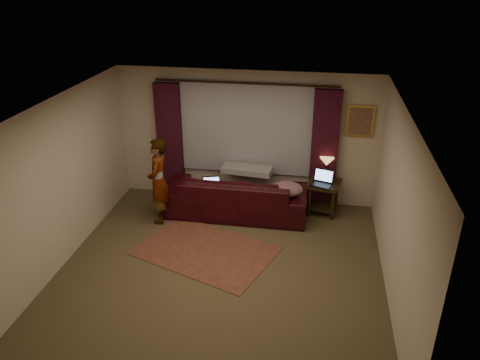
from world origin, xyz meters
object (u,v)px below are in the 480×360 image
at_px(laptop_sofa, 212,185).
at_px(tiffany_lamp, 326,168).
at_px(end_table, 323,197).
at_px(person, 159,181).
at_px(laptop_table, 321,178).
at_px(sofa, 237,188).

distance_m(laptop_sofa, tiffany_lamp, 2.16).
xyz_separation_m(end_table, person, (-2.95, -0.79, 0.48)).
bearing_deg(laptop_table, sofa, -157.19).
height_order(laptop_sofa, tiffany_lamp, tiffany_lamp).
relative_size(end_table, tiffany_lamp, 1.53).
relative_size(laptop_table, person, 0.25).
distance_m(sofa, laptop_table, 1.58).
bearing_deg(tiffany_lamp, person, -162.44).
height_order(sofa, person, person).
bearing_deg(end_table, person, -165.06).
bearing_deg(laptop_sofa, person, -179.07).
distance_m(sofa, person, 1.46).
bearing_deg(end_table, tiffany_lamp, 84.27).
bearing_deg(end_table, laptop_table, -112.49).
bearing_deg(tiffany_lamp, sofa, -164.85).
bearing_deg(end_table, sofa, -169.83).
relative_size(sofa, person, 1.64).
relative_size(tiffany_lamp, laptop_table, 1.06).
xyz_separation_m(sofa, end_table, (1.61, 0.29, -0.20)).
height_order(sofa, laptop_table, sofa).
bearing_deg(tiffany_lamp, laptop_sofa, -162.61).
bearing_deg(laptop_table, tiffany_lamp, 93.30).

